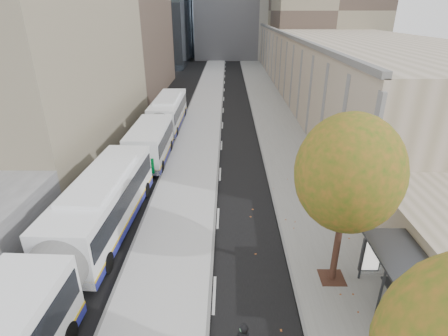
{
  "coord_description": "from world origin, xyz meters",
  "views": [
    {
      "loc": [
        -1.11,
        0.71,
        11.03
      ],
      "look_at": [
        -1.31,
        19.57,
        2.5
      ],
      "focal_mm": 28.0,
      "sensor_mm": 36.0,
      "label": 1
    }
  ],
  "objects_px": {
    "bus_shelter": "(410,272)",
    "distant_car": "(176,103)",
    "bus_near": "(71,250)",
    "bus_far": "(162,122)"
  },
  "relations": [
    {
      "from": "bus_shelter",
      "to": "distant_car",
      "type": "xyz_separation_m",
      "value": [
        -13.14,
        31.91,
        -1.48
      ]
    },
    {
      "from": "bus_shelter",
      "to": "distant_car",
      "type": "distance_m",
      "value": 34.54
    },
    {
      "from": "bus_far",
      "to": "distant_car",
      "type": "bearing_deg",
      "value": 91.41
    },
    {
      "from": "bus_near",
      "to": "distant_car",
      "type": "xyz_separation_m",
      "value": [
        0.38,
        30.05,
        -0.95
      ]
    },
    {
      "from": "bus_shelter",
      "to": "bus_near",
      "type": "height_order",
      "value": "bus_near"
    },
    {
      "from": "bus_shelter",
      "to": "distant_car",
      "type": "relative_size",
      "value": 1.06
    },
    {
      "from": "bus_far",
      "to": "distant_car",
      "type": "distance_m",
      "value": 11.21
    },
    {
      "from": "bus_shelter",
      "to": "bus_near",
      "type": "relative_size",
      "value": 0.24
    },
    {
      "from": "bus_near",
      "to": "bus_shelter",
      "type": "bearing_deg",
      "value": -5.79
    },
    {
      "from": "bus_near",
      "to": "bus_far",
      "type": "relative_size",
      "value": 1.04
    }
  ]
}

